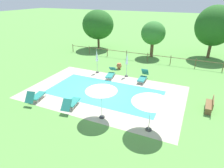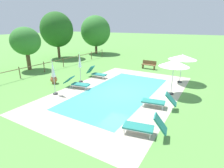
% 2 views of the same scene
% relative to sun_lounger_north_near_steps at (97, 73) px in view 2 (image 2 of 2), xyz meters
% --- Properties ---
extents(ground_plane, '(160.00, 160.00, 0.00)m').
position_rel_sun_lounger_north_near_steps_xyz_m(ground_plane, '(-2.17, -3.45, -0.40)').
color(ground_plane, '#599342').
extents(pool_deck_paving, '(12.29, 7.66, 0.01)m').
position_rel_sun_lounger_north_near_steps_xyz_m(pool_deck_paving, '(-2.17, -3.45, -0.39)').
color(pool_deck_paving, '#B2A893').
rests_on(pool_deck_paving, ground).
extents(swimming_pool_water, '(8.97, 4.35, 0.01)m').
position_rel_sun_lounger_north_near_steps_xyz_m(swimming_pool_water, '(-2.17, -3.45, -0.39)').
color(swimming_pool_water, '#42CCD6').
rests_on(swimming_pool_water, ground).
extents(pool_coping_rim, '(9.45, 4.83, 0.01)m').
position_rel_sun_lounger_north_near_steps_xyz_m(pool_coping_rim, '(-2.17, -3.45, -0.39)').
color(pool_coping_rim, '#C0B59F').
rests_on(pool_coping_rim, ground).
extents(sun_lounger_north_near_steps, '(0.62, 1.86, 1.00)m').
position_rel_sun_lounger_north_near_steps_xyz_m(sun_lounger_north_near_steps, '(0.00, 0.00, 0.00)').
color(sun_lounger_north_near_steps, '#237A70').
rests_on(sun_lounger_north_near_steps, ground).
extents(sun_lounger_north_mid, '(0.94, 1.92, 1.00)m').
position_rel_sun_lounger_north_near_steps_xyz_m(sun_lounger_north_mid, '(-6.09, -6.77, 0.00)').
color(sun_lounger_north_mid, '#237A70').
rests_on(sun_lounger_north_mid, ground).
extents(sun_lounger_north_far, '(0.92, 2.06, 0.85)m').
position_rel_sun_lounger_north_near_steps_xyz_m(sun_lounger_north_far, '(-3.00, -0.36, -0.02)').
color(sun_lounger_north_far, '#237A70').
rests_on(sun_lounger_north_far, ground).
extents(sun_lounger_north_end, '(0.89, 1.98, 0.94)m').
position_rel_sun_lounger_north_near_steps_xyz_m(sun_lounger_north_end, '(-3.18, -6.49, -0.01)').
color(sun_lounger_north_end, '#237A70').
rests_on(sun_lounger_north_end, ground).
extents(patio_umbrella_open_foreground, '(2.15, 2.15, 2.31)m').
position_rel_sun_lounger_north_near_steps_xyz_m(patio_umbrella_open_foreground, '(2.27, -6.65, 1.67)').
color(patio_umbrella_open_foreground, '#383838').
rests_on(patio_umbrella_open_foreground, ground).
extents(patio_umbrella_open_by_bench, '(1.94, 1.94, 2.39)m').
position_rel_sun_lounger_north_near_steps_xyz_m(patio_umbrella_open_by_bench, '(-0.75, -6.65, 1.72)').
color(patio_umbrella_open_by_bench, '#383838').
rests_on(patio_umbrella_open_by_bench, ground).
extents(patio_umbrella_closed_row_west, '(0.32, 0.32, 2.43)m').
position_rel_sun_lounger_north_near_steps_xyz_m(patio_umbrella_closed_row_west, '(-1.73, 0.38, 1.24)').
color(patio_umbrella_closed_row_west, '#383838').
rests_on(patio_umbrella_closed_row_west, ground).
extents(patio_umbrella_closed_row_mid_west, '(0.32, 0.32, 2.41)m').
position_rel_sun_lounger_north_near_steps_xyz_m(patio_umbrella_closed_row_mid_west, '(-4.72, 0.10, 1.22)').
color(patio_umbrella_closed_row_mid_west, '#383838').
rests_on(patio_umbrella_closed_row_mid_west, ground).
extents(wooden_bench_lawn_side, '(0.50, 1.51, 0.87)m').
position_rel_sun_lounger_north_near_steps_xyz_m(wooden_bench_lawn_side, '(5.46, -2.90, 0.07)').
color(wooden_bench_lawn_side, brown).
rests_on(wooden_bench_lawn_side, ground).
extents(terracotta_urn_near_fence, '(0.54, 0.54, 0.61)m').
position_rel_sun_lounger_north_near_steps_xyz_m(terracotta_urn_near_fence, '(-3.14, 1.96, -0.06)').
color(terracotta_urn_near_fence, '#B7663D').
rests_on(terracotta_urn_near_fence, ground).
extents(perimeter_fence, '(20.76, 0.08, 1.05)m').
position_rel_sun_lounger_north_near_steps_xyz_m(perimeter_fence, '(-1.07, 5.56, 0.28)').
color(perimeter_fence, brown).
rests_on(perimeter_fence, ground).
extents(tree_west_mid, '(2.90, 2.90, 4.28)m').
position_rel_sun_lounger_north_near_steps_xyz_m(tree_west_mid, '(-1.16, 7.75, 2.49)').
color(tree_west_mid, brown).
rests_on(tree_west_mid, ground).
extents(tree_centre, '(4.33, 4.33, 6.10)m').
position_rel_sun_lounger_north_near_steps_xyz_m(tree_centre, '(5.34, 10.19, 3.40)').
color(tree_centre, brown).
rests_on(tree_centre, ground).
extents(tree_east_mid, '(4.58, 4.58, 5.81)m').
position_rel_sun_lounger_north_near_steps_xyz_m(tree_east_mid, '(11.24, 8.00, 3.07)').
color(tree_east_mid, brown).
rests_on(tree_east_mid, ground).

